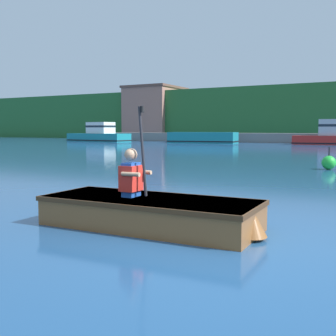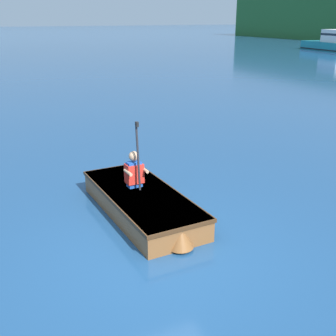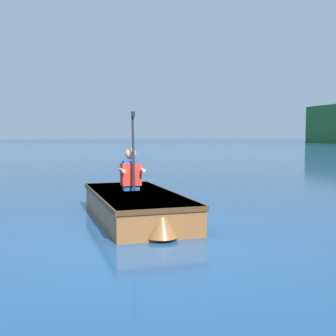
{
  "view_description": "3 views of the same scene",
  "coord_description": "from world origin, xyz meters",
  "px_view_note": "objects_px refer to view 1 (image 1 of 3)",
  "views": [
    {
      "loc": [
        1.36,
        -4.31,
        1.27
      ],
      "look_at": [
        -1.43,
        0.8,
        0.73
      ],
      "focal_mm": 45.0,
      "sensor_mm": 36.0,
      "label": 1
    },
    {
      "loc": [
        4.59,
        -2.17,
        3.16
      ],
      "look_at": [
        -1.43,
        0.8,
        0.73
      ],
      "focal_mm": 45.0,
      "sensor_mm": 36.0,
      "label": 2
    },
    {
      "loc": [
        4.56,
        -0.93,
        1.21
      ],
      "look_at": [
        -1.43,
        0.8,
        0.73
      ],
      "focal_mm": 45.0,
      "sensor_mm": 36.0,
      "label": 3
    }
  ],
  "objects_px": {
    "rowboat_foreground": "(153,211)",
    "moored_boat_dock_center_near": "(99,135)",
    "person_paddler": "(132,175)",
    "moored_boat_dock_west_end": "(328,136)",
    "moored_boat_dock_center_far": "(203,138)",
    "channel_buoy": "(329,163)"
  },
  "relations": [
    {
      "from": "rowboat_foreground",
      "to": "person_paddler",
      "type": "distance_m",
      "value": 0.55
    },
    {
      "from": "rowboat_foreground",
      "to": "moored_boat_dock_west_end",
      "type": "bearing_deg",
      "value": 94.05
    },
    {
      "from": "moored_boat_dock_center_far",
      "to": "person_paddler",
      "type": "xyz_separation_m",
      "value": [
        12.72,
        -30.99,
        0.2
      ]
    },
    {
      "from": "moored_boat_dock_center_near",
      "to": "channel_buoy",
      "type": "relative_size",
      "value": 10.27
    },
    {
      "from": "moored_boat_dock_west_end",
      "to": "moored_boat_dock_center_near",
      "type": "height_order",
      "value": "moored_boat_dock_west_end"
    },
    {
      "from": "person_paddler",
      "to": "rowboat_foreground",
      "type": "bearing_deg",
      "value": 1.54
    },
    {
      "from": "moored_boat_dock_west_end",
      "to": "moored_boat_dock_center_far",
      "type": "distance_m",
      "value": 10.83
    },
    {
      "from": "moored_boat_dock_center_near",
      "to": "person_paddler",
      "type": "relative_size",
      "value": 6.26
    },
    {
      "from": "moored_boat_dock_center_near",
      "to": "moored_boat_dock_center_far",
      "type": "relative_size",
      "value": 1.15
    },
    {
      "from": "moored_boat_dock_west_end",
      "to": "channel_buoy",
      "type": "distance_m",
      "value": 23.01
    },
    {
      "from": "moored_boat_dock_center_far",
      "to": "channel_buoy",
      "type": "distance_m",
      "value": 25.61
    },
    {
      "from": "rowboat_foreground",
      "to": "channel_buoy",
      "type": "height_order",
      "value": "channel_buoy"
    },
    {
      "from": "moored_boat_dock_center_far",
      "to": "person_paddler",
      "type": "distance_m",
      "value": 33.5
    },
    {
      "from": "moored_boat_dock_west_end",
      "to": "channel_buoy",
      "type": "height_order",
      "value": "moored_boat_dock_west_end"
    },
    {
      "from": "moored_boat_dock_west_end",
      "to": "moored_boat_dock_center_near",
      "type": "relative_size",
      "value": 0.75
    },
    {
      "from": "rowboat_foreground",
      "to": "channel_buoy",
      "type": "relative_size",
      "value": 4.13
    },
    {
      "from": "moored_boat_dock_west_end",
      "to": "channel_buoy",
      "type": "xyz_separation_m",
      "value": [
        3.15,
        -22.79,
        -0.48
      ]
    },
    {
      "from": "rowboat_foreground",
      "to": "person_paddler",
      "type": "relative_size",
      "value": 2.51
    },
    {
      "from": "rowboat_foreground",
      "to": "moored_boat_dock_center_near",
      "type": "bearing_deg",
      "value": 128.9
    },
    {
      "from": "moored_boat_dock_west_end",
      "to": "channel_buoy",
      "type": "bearing_deg",
      "value": -82.13
    },
    {
      "from": "moored_boat_dock_west_end",
      "to": "rowboat_foreground",
      "type": "distance_m",
      "value": 32.35
    },
    {
      "from": "moored_boat_dock_west_end",
      "to": "moored_boat_dock_center_near",
      "type": "xyz_separation_m",
      "value": [
        -22.21,
        -1.9,
        -0.01
      ]
    }
  ]
}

